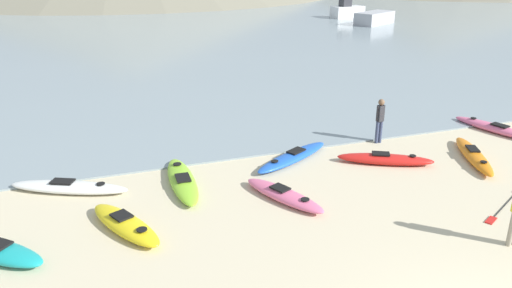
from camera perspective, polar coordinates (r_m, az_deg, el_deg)
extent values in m
cube|color=gray|center=(50.64, -12.69, 13.10)|extent=(160.00, 70.00, 0.06)
ellipsoid|color=#E5668C|center=(14.11, 3.19, -5.85)|extent=(1.80, 2.89, 0.30)
cube|color=black|center=(14.12, 2.78, -5.03)|extent=(0.55, 0.62, 0.05)
cylinder|color=black|center=(13.57, 5.64, -6.30)|extent=(0.24, 0.24, 0.02)
ellipsoid|color=yellow|center=(13.04, -14.71, -8.87)|extent=(1.87, 2.88, 0.34)
cube|color=black|center=(13.05, -15.11, -7.90)|extent=(0.59, 0.63, 0.05)
cylinder|color=black|center=(12.36, -12.93, -9.50)|extent=(0.26, 0.26, 0.02)
ellipsoid|color=orange|center=(18.27, 23.60, -1.21)|extent=(1.97, 3.37, 0.31)
cube|color=black|center=(18.36, 23.52, -0.48)|extent=(0.55, 0.70, 0.05)
cylinder|color=black|center=(17.39, 24.60, -1.86)|extent=(0.21, 0.21, 0.02)
ellipsoid|color=red|center=(16.96, 14.55, -1.70)|extent=(3.04, 2.02, 0.34)
cube|color=black|center=(16.87, 14.09, -1.06)|extent=(0.65, 0.56, 0.05)
cylinder|color=black|center=(17.01, 17.48, -1.28)|extent=(0.21, 0.21, 0.02)
ellipsoid|color=blue|center=(16.72, 4.23, -1.47)|extent=(3.41, 2.31, 0.28)
cube|color=black|center=(16.79, 4.61, -0.78)|extent=(0.74, 0.63, 0.05)
cylinder|color=black|center=(15.96, 2.14, -1.96)|extent=(0.24, 0.24, 0.02)
ellipsoid|color=white|center=(15.51, -20.57, -4.65)|extent=(3.48, 2.16, 0.31)
cube|color=black|center=(15.51, -21.24, -4.00)|extent=(0.74, 0.62, 0.05)
cylinder|color=black|center=(15.03, -17.33, -4.35)|extent=(0.24, 0.24, 0.02)
ellipsoid|color=#8CCC2D|center=(15.12, -8.42, -4.15)|extent=(0.89, 3.44, 0.29)
cube|color=black|center=(14.90, -8.35, -3.83)|extent=(0.44, 0.63, 0.05)
cylinder|color=black|center=(15.91, -8.99, -2.27)|extent=(0.26, 0.26, 0.02)
ellipsoid|color=#E5668C|center=(21.48, 25.66, 1.63)|extent=(1.53, 3.51, 0.31)
cube|color=black|center=(21.35, 26.12, 1.95)|extent=(0.50, 0.69, 0.05)
cylinder|color=black|center=(21.88, 23.61, 2.73)|extent=(0.22, 0.22, 0.02)
cylinder|color=gray|center=(13.32, 27.16, -8.66)|extent=(0.13, 0.13, 0.88)
cylinder|color=#384260|center=(18.68, 13.66, 1.32)|extent=(0.12, 0.12, 0.83)
cylinder|color=#384260|center=(18.76, 14.04, 1.37)|extent=(0.12, 0.12, 0.83)
cube|color=#2D2D33|center=(18.50, 14.04, 3.42)|extent=(0.25, 0.22, 0.59)
cylinder|color=#2D2D33|center=(18.43, 13.72, 3.43)|extent=(0.09, 0.09, 0.56)
cylinder|color=#2D2D33|center=(18.56, 14.36, 3.50)|extent=(0.09, 0.09, 0.56)
sphere|color=brown|center=(18.38, 14.15, 4.65)|extent=(0.23, 0.23, 0.23)
cube|color=#B2B2B7|center=(51.28, 13.39, 13.83)|extent=(4.86, 3.83, 1.17)
cube|color=white|center=(56.10, 10.40, 14.62)|extent=(3.65, 2.00, 1.19)
cube|color=#333338|center=(55.80, 10.18, 15.65)|extent=(1.15, 1.07, 0.83)
cylinder|color=black|center=(15.49, 26.61, -6.20)|extent=(1.69, 0.93, 0.03)
cube|color=red|center=(14.47, 25.27, -7.88)|extent=(0.47, 0.37, 0.03)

